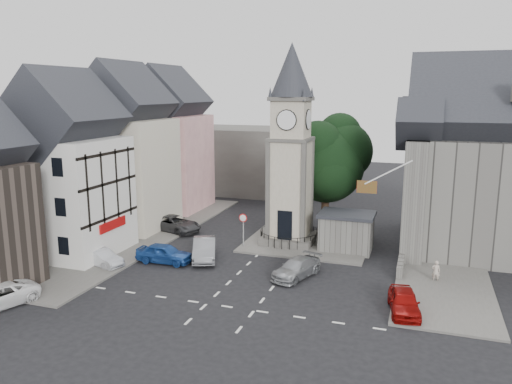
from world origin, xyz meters
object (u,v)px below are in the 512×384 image
(clock_tower, at_px, (291,146))
(car_west_blue, at_px, (164,253))
(stone_shelter, at_px, (346,231))
(car_east_red, at_px, (404,302))
(pedestrian, at_px, (436,271))

(clock_tower, height_order, car_west_blue, clock_tower)
(stone_shelter, distance_m, car_west_blue, 14.33)
(car_west_blue, bearing_deg, car_east_red, -101.92)
(stone_shelter, distance_m, pedestrian, 8.37)
(stone_shelter, xyz_separation_m, pedestrian, (6.70, -4.96, -0.80))
(clock_tower, distance_m, car_east_red, 16.45)
(pedestrian, bearing_deg, car_east_red, 71.96)
(car_west_blue, bearing_deg, clock_tower, -45.29)
(stone_shelter, bearing_deg, car_east_red, -64.93)
(clock_tower, relative_size, stone_shelter, 3.78)
(stone_shelter, relative_size, pedestrian, 2.86)
(stone_shelter, bearing_deg, clock_tower, 174.16)
(stone_shelter, height_order, car_east_red, stone_shelter)
(car_east_red, bearing_deg, clock_tower, 122.44)
(pedestrian, bearing_deg, stone_shelter, -36.66)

